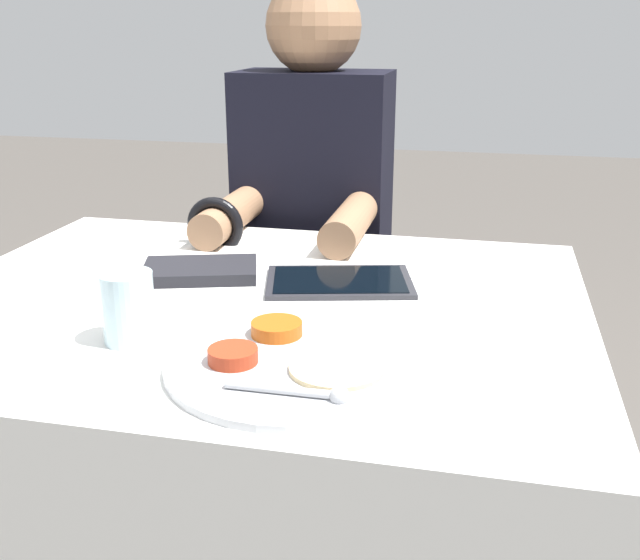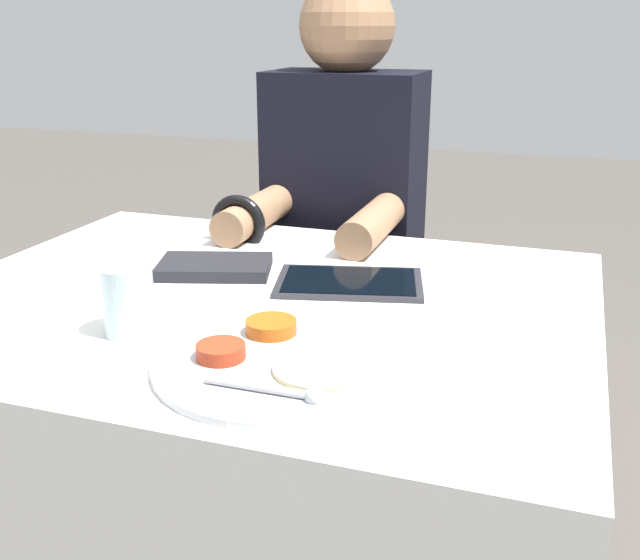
{
  "view_description": "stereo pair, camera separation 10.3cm",
  "coord_description": "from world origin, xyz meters",
  "px_view_note": "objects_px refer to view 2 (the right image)",
  "views": [
    {
      "loc": [
        0.34,
        -1.01,
        1.13
      ],
      "look_at": [
        0.12,
        -0.06,
        0.79
      ],
      "focal_mm": 42.0,
      "sensor_mm": 36.0,
      "label": 1
    },
    {
      "loc": [
        0.44,
        -0.98,
        1.13
      ],
      "look_at": [
        0.12,
        -0.06,
        0.79
      ],
      "focal_mm": 42.0,
      "sensor_mm": 36.0,
      "label": 2
    }
  ],
  "objects_px": {
    "red_notebook": "(215,268)",
    "person_diner": "(343,274)",
    "tablet_device": "(349,282)",
    "drinking_glass": "(128,300)",
    "thali_tray": "(280,360)"
  },
  "relations": [
    {
      "from": "tablet_device",
      "to": "person_diner",
      "type": "height_order",
      "value": "person_diner"
    },
    {
      "from": "person_diner",
      "to": "drinking_glass",
      "type": "relative_size",
      "value": 13.0
    },
    {
      "from": "person_diner",
      "to": "tablet_device",
      "type": "bearing_deg",
      "value": -71.83
    },
    {
      "from": "red_notebook",
      "to": "person_diner",
      "type": "bearing_deg",
      "value": 80.6
    },
    {
      "from": "thali_tray",
      "to": "drinking_glass",
      "type": "xyz_separation_m",
      "value": [
        -0.23,
        0.03,
        0.04
      ]
    },
    {
      "from": "thali_tray",
      "to": "tablet_device",
      "type": "xyz_separation_m",
      "value": [
        -0.01,
        0.31,
        -0.0
      ]
    },
    {
      "from": "drinking_glass",
      "to": "tablet_device",
      "type": "bearing_deg",
      "value": 51.56
    },
    {
      "from": "thali_tray",
      "to": "red_notebook",
      "type": "relative_size",
      "value": 1.5
    },
    {
      "from": "tablet_device",
      "to": "person_diner",
      "type": "bearing_deg",
      "value": 108.17
    },
    {
      "from": "tablet_device",
      "to": "drinking_glass",
      "type": "relative_size",
      "value": 2.76
    },
    {
      "from": "thali_tray",
      "to": "tablet_device",
      "type": "distance_m",
      "value": 0.31
    },
    {
      "from": "red_notebook",
      "to": "drinking_glass",
      "type": "relative_size",
      "value": 2.23
    },
    {
      "from": "red_notebook",
      "to": "person_diner",
      "type": "distance_m",
      "value": 0.51
    },
    {
      "from": "red_notebook",
      "to": "tablet_device",
      "type": "distance_m",
      "value": 0.23
    },
    {
      "from": "thali_tray",
      "to": "person_diner",
      "type": "bearing_deg",
      "value": 101.47
    }
  ]
}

